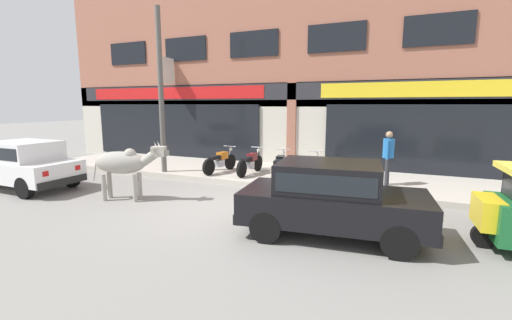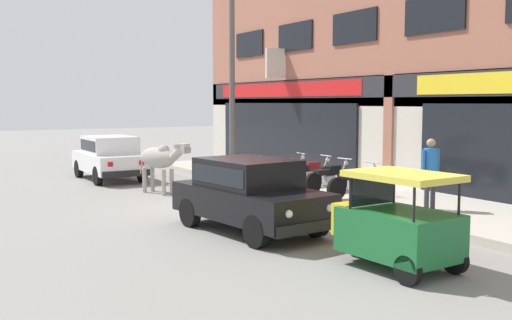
% 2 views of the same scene
% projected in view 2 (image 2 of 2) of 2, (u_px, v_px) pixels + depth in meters
% --- Properties ---
extents(ground_plane, '(90.00, 90.00, 0.00)m').
position_uv_depth(ground_plane, '(215.00, 207.00, 14.86)').
color(ground_plane, gray).
extents(sidewalk, '(19.00, 3.58, 0.18)m').
position_uv_depth(sidewalk, '(341.00, 191.00, 16.89)').
color(sidewalk, '#B7AFA3').
rests_on(sidewalk, ground).
extents(shop_building, '(23.00, 1.40, 8.21)m').
position_uv_depth(shop_building, '(397.00, 58.00, 17.58)').
color(shop_building, '#9E604C').
rests_on(shop_building, ground).
extents(cow, '(2.09, 0.97, 1.61)m').
position_uv_depth(cow, '(160.00, 158.00, 16.85)').
color(cow, '#9E998E').
rests_on(cow, ground).
extents(car_0, '(3.73, 1.96, 1.46)m').
position_uv_depth(car_0, '(249.00, 191.00, 11.94)').
color(car_0, black).
rests_on(car_0, ground).
extents(car_1, '(3.62, 1.63, 1.46)m').
position_uv_depth(car_1, '(109.00, 156.00, 19.91)').
color(car_1, black).
rests_on(car_1, ground).
extents(auto_rickshaw, '(2.02, 1.26, 1.52)m').
position_uv_depth(auto_rickshaw, '(395.00, 227.00, 9.28)').
color(auto_rickshaw, black).
rests_on(auto_rickshaw, ground).
extents(motorcycle_0, '(0.56, 1.81, 0.88)m').
position_uv_depth(motorcycle_0, '(283.00, 170.00, 17.99)').
color(motorcycle_0, black).
rests_on(motorcycle_0, sidewalk).
extents(motorcycle_1, '(0.52, 1.81, 0.88)m').
position_uv_depth(motorcycle_1, '(309.00, 173.00, 17.11)').
color(motorcycle_1, black).
rests_on(motorcycle_1, sidewalk).
extents(motorcycle_2, '(0.54, 1.80, 0.88)m').
position_uv_depth(motorcycle_2, '(329.00, 178.00, 16.10)').
color(motorcycle_2, black).
rests_on(motorcycle_2, sidewalk).
extents(motorcycle_3, '(0.52, 1.81, 0.88)m').
position_uv_depth(motorcycle_3, '(355.00, 182.00, 15.12)').
color(motorcycle_3, black).
rests_on(motorcycle_3, sidewalk).
extents(pedestrian, '(0.32, 0.50, 1.60)m').
position_uv_depth(pedestrian, '(431.00, 166.00, 13.38)').
color(pedestrian, '#2D2D33').
rests_on(pedestrian, sidewalk).
extents(utility_pole, '(0.18, 0.18, 5.62)m').
position_uv_depth(utility_pole, '(232.00, 89.00, 18.99)').
color(utility_pole, '#595651').
rests_on(utility_pole, sidewalk).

